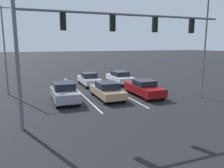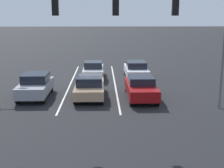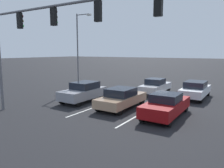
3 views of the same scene
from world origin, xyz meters
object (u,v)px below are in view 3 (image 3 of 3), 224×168
at_px(car_maroon_leftlane_front, 166,105).
at_px(car_gray_rightlane_front, 83,92).
at_px(car_white_leftlane_second, 195,89).
at_px(car_tan_midlane_front, 121,98).
at_px(street_lamp_right_shoulder, 79,46).
at_px(traffic_signal_gantry, 45,29).
at_px(car_silver_midlane_second, 155,86).

height_order(car_maroon_leftlane_front, car_gray_rightlane_front, car_gray_rightlane_front).
xyz_separation_m(car_gray_rightlane_front, car_white_leftlane_second, (-7.51, -6.21, -0.03)).
height_order(car_maroon_leftlane_front, car_tan_midlane_front, car_maroon_leftlane_front).
bearing_deg(car_tan_midlane_front, car_white_leftlane_second, -121.25).
xyz_separation_m(car_tan_midlane_front, car_gray_rightlane_front, (3.67, -0.12, 0.08)).
distance_m(car_maroon_leftlane_front, car_white_leftlane_second, 6.71).
bearing_deg(car_gray_rightlane_front, street_lamp_right_shoulder, -46.68).
distance_m(traffic_signal_gantry, street_lamp_right_shoulder, 11.38).
xyz_separation_m(car_gray_rightlane_front, street_lamp_right_shoulder, (4.37, -4.64, 3.82)).
relative_size(car_maroon_leftlane_front, car_white_leftlane_second, 1.01).
relative_size(car_white_leftlane_second, traffic_signal_gantry, 0.35).
distance_m(car_maroon_leftlane_front, car_tan_midlane_front, 3.47).
relative_size(car_maroon_leftlane_front, car_tan_midlane_front, 1.02).
xyz_separation_m(car_white_leftlane_second, street_lamp_right_shoulder, (11.88, 1.57, 3.85)).
xyz_separation_m(car_silver_midlane_second, street_lamp_right_shoulder, (8.12, 1.77, 3.89)).
distance_m(car_tan_midlane_front, car_white_leftlane_second, 7.40).
height_order(car_tan_midlane_front, street_lamp_right_shoulder, street_lamp_right_shoulder).
relative_size(car_gray_rightlane_front, car_silver_midlane_second, 0.92).
distance_m(car_silver_midlane_second, car_white_leftlane_second, 3.77).
bearing_deg(car_maroon_leftlane_front, car_tan_midlane_front, -6.09).
xyz_separation_m(car_tan_midlane_front, street_lamp_right_shoulder, (8.04, -4.76, 3.89)).
bearing_deg(car_silver_midlane_second, car_white_leftlane_second, 177.04).
bearing_deg(car_tan_midlane_front, car_silver_midlane_second, -90.68).
bearing_deg(traffic_signal_gantry, car_tan_midlane_front, -113.22).
height_order(car_silver_midlane_second, car_white_leftlane_second, car_white_leftlane_second).
distance_m(car_maroon_leftlane_front, street_lamp_right_shoulder, 13.17).
distance_m(car_white_leftlane_second, street_lamp_right_shoulder, 12.59).
height_order(car_silver_midlane_second, traffic_signal_gantry, traffic_signal_gantry).
xyz_separation_m(car_silver_midlane_second, traffic_signal_gantry, (2.19, 11.45, 4.60)).
height_order(car_tan_midlane_front, traffic_signal_gantry, traffic_signal_gantry).
bearing_deg(traffic_signal_gantry, car_white_leftlane_second, -117.88).
bearing_deg(street_lamp_right_shoulder, car_tan_midlane_front, 149.39).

